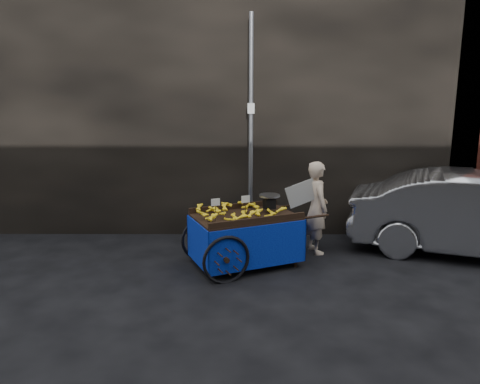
{
  "coord_description": "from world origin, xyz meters",
  "views": [
    {
      "loc": [
        0.14,
        -6.99,
        2.74
      ],
      "look_at": [
        0.11,
        0.5,
        1.08
      ],
      "focal_mm": 35.0,
      "sensor_mm": 36.0,
      "label": 1
    }
  ],
  "objects_px": {
    "banana_cart": "(243,221)",
    "vendor": "(316,207)",
    "plastic_bag": "(282,251)",
    "parked_car": "(480,216)"
  },
  "relations": [
    {
      "from": "banana_cart",
      "to": "vendor",
      "type": "bearing_deg",
      "value": 3.17
    },
    {
      "from": "vendor",
      "to": "plastic_bag",
      "type": "distance_m",
      "value": 0.95
    },
    {
      "from": "vendor",
      "to": "plastic_bag",
      "type": "xyz_separation_m",
      "value": [
        -0.6,
        -0.34,
        -0.66
      ]
    },
    {
      "from": "banana_cart",
      "to": "plastic_bag",
      "type": "bearing_deg",
      "value": 0.3
    },
    {
      "from": "vendor",
      "to": "plastic_bag",
      "type": "height_order",
      "value": "vendor"
    },
    {
      "from": "plastic_bag",
      "to": "vendor",
      "type": "bearing_deg",
      "value": 29.67
    },
    {
      "from": "banana_cart",
      "to": "plastic_bag",
      "type": "distance_m",
      "value": 0.93
    },
    {
      "from": "parked_car",
      "to": "plastic_bag",
      "type": "bearing_deg",
      "value": 112.78
    },
    {
      "from": "vendor",
      "to": "parked_car",
      "type": "height_order",
      "value": "vendor"
    },
    {
      "from": "banana_cart",
      "to": "vendor",
      "type": "distance_m",
      "value": 1.39
    }
  ]
}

